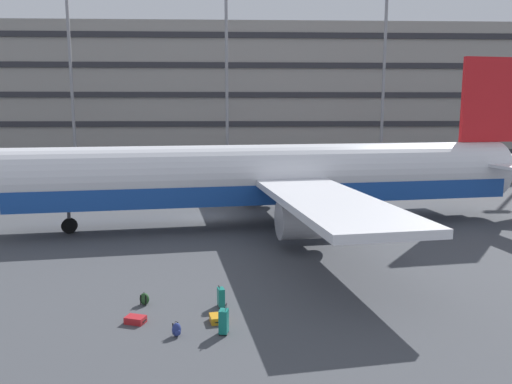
{
  "coord_description": "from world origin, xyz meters",
  "views": [
    {
      "loc": [
        1.91,
        -33.25,
        7.24
      ],
      "look_at": [
        2.87,
        -7.22,
        3.0
      ],
      "focal_mm": 35.12,
      "sensor_mm": 36.0,
      "label": 1
    }
  ],
  "objects_px": {
    "suitcase_orange": "(224,321)",
    "suitcase_red": "(221,297)",
    "backpack_upright": "(177,330)",
    "airliner": "(275,177)",
    "backpack_large": "(145,299)",
    "suitcase_teal": "(217,319)",
    "suitcase_purple": "(136,320)"
  },
  "relations": [
    {
      "from": "suitcase_orange",
      "to": "suitcase_red",
      "type": "bearing_deg",
      "value": 94.05
    },
    {
      "from": "suitcase_orange",
      "to": "backpack_upright",
      "type": "height_order",
      "value": "suitcase_orange"
    },
    {
      "from": "airliner",
      "to": "backpack_large",
      "type": "distance_m",
      "value": 14.89
    },
    {
      "from": "backpack_large",
      "to": "suitcase_teal",
      "type": "bearing_deg",
      "value": -31.1
    },
    {
      "from": "backpack_upright",
      "to": "backpack_large",
      "type": "distance_m",
      "value": 3.16
    },
    {
      "from": "airliner",
      "to": "suitcase_purple",
      "type": "xyz_separation_m",
      "value": [
        -5.96,
        -15.02,
        -2.96
      ]
    },
    {
      "from": "airliner",
      "to": "suitcase_red",
      "type": "height_order",
      "value": "airliner"
    },
    {
      "from": "suitcase_purple",
      "to": "suitcase_red",
      "type": "relative_size",
      "value": 0.95
    },
    {
      "from": "suitcase_orange",
      "to": "backpack_large",
      "type": "bearing_deg",
      "value": 139.23
    },
    {
      "from": "airliner",
      "to": "backpack_upright",
      "type": "distance_m",
      "value": 16.95
    },
    {
      "from": "backpack_upright",
      "to": "suitcase_teal",
      "type": "bearing_deg",
      "value": 40.74
    },
    {
      "from": "airliner",
      "to": "suitcase_orange",
      "type": "xyz_separation_m",
      "value": [
        -2.89,
        -15.99,
        -2.64
      ]
    },
    {
      "from": "airliner",
      "to": "suitcase_purple",
      "type": "height_order",
      "value": "airliner"
    },
    {
      "from": "airliner",
      "to": "suitcase_red",
      "type": "bearing_deg",
      "value": -102.59
    },
    {
      "from": "suitcase_teal",
      "to": "backpack_large",
      "type": "bearing_deg",
      "value": 148.9
    },
    {
      "from": "suitcase_teal",
      "to": "suitcase_red",
      "type": "relative_size",
      "value": 0.86
    },
    {
      "from": "suitcase_purple",
      "to": "suitcase_teal",
      "type": "xyz_separation_m",
      "value": [
        2.8,
        -0.01,
        0.0
      ]
    },
    {
      "from": "suitcase_red",
      "to": "backpack_large",
      "type": "relative_size",
      "value": 1.6
    },
    {
      "from": "suitcase_purple",
      "to": "backpack_upright",
      "type": "distance_m",
      "value": 1.9
    },
    {
      "from": "airliner",
      "to": "backpack_large",
      "type": "height_order",
      "value": "airliner"
    },
    {
      "from": "backpack_upright",
      "to": "backpack_large",
      "type": "relative_size",
      "value": 1.0
    },
    {
      "from": "suitcase_teal",
      "to": "suitcase_orange",
      "type": "relative_size",
      "value": 0.68
    },
    {
      "from": "suitcase_teal",
      "to": "suitcase_red",
      "type": "distance_m",
      "value": 1.39
    },
    {
      "from": "suitcase_orange",
      "to": "airliner",
      "type": "bearing_deg",
      "value": 79.76
    },
    {
      "from": "suitcase_teal",
      "to": "suitcase_red",
      "type": "bearing_deg",
      "value": 85.62
    },
    {
      "from": "suitcase_teal",
      "to": "backpack_upright",
      "type": "distance_m",
      "value": 1.66
    },
    {
      "from": "suitcase_teal",
      "to": "suitcase_orange",
      "type": "bearing_deg",
      "value": -74.27
    },
    {
      "from": "suitcase_purple",
      "to": "suitcase_teal",
      "type": "relative_size",
      "value": 1.09
    },
    {
      "from": "suitcase_orange",
      "to": "suitcase_red",
      "type": "height_order",
      "value": "suitcase_orange"
    },
    {
      "from": "suitcase_purple",
      "to": "suitcase_red",
      "type": "xyz_separation_m",
      "value": [
        2.9,
        1.35,
        0.26
      ]
    },
    {
      "from": "airliner",
      "to": "suitcase_purple",
      "type": "relative_size",
      "value": 49.86
    },
    {
      "from": "airliner",
      "to": "suitcase_purple",
      "type": "distance_m",
      "value": 16.43
    }
  ]
}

